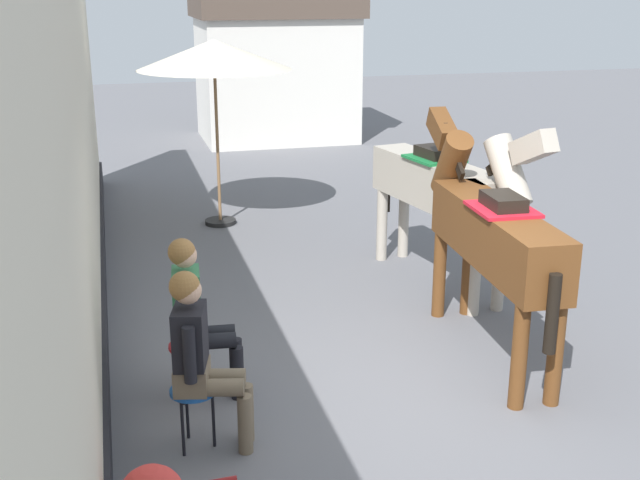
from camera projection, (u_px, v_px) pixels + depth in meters
ground_plane at (314, 277)px, 9.48m from camera, size 40.00×40.00×0.00m
pub_facade_wall at (73, 196)px, 7.01m from camera, size 0.34×14.00×3.40m
distant_cottage at (275, 56)px, 17.37m from camera, size 3.40×2.60×3.50m
seated_visitor_near at (200, 352)px, 5.79m from camera, size 0.61×0.48×1.39m
seated_visitor_far at (196, 310)px, 6.52m from camera, size 0.61×0.49×1.39m
saddled_horse_near at (490, 232)px, 7.28m from camera, size 0.58×3.00×2.06m
saddled_horse_far at (445, 187)px, 8.86m from camera, size 0.83×2.97×2.06m
cafe_parasol at (214, 56)px, 10.86m from camera, size 2.10×2.10×2.58m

